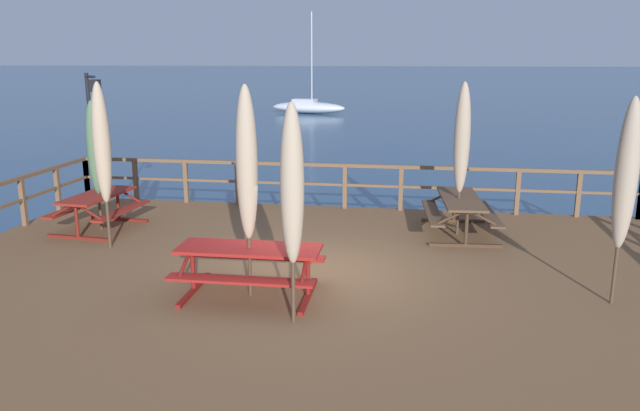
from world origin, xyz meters
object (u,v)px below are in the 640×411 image
object	(u,v)px
picnic_table_front_right	(460,207)
lamp_post_hooked	(93,120)
picnic_table_back_left	(98,204)
sailboat_distant	(308,107)
picnic_table_mid_right	(249,260)
patio_umbrella_tall_mid_left	(626,175)
patio_umbrella_short_mid	(292,186)
patio_umbrella_short_back	(247,165)
patio_umbrella_short_front	(462,139)
patio_umbrella_tall_front	(102,144)
patio_umbrella_tall_back_left	(95,149)

from	to	relation	value
picnic_table_front_right	lamp_post_hooked	distance (m)	8.79
picnic_table_back_left	sailboat_distant	bearing A→B (deg)	93.02
picnic_table_mid_right	picnic_table_back_left	world-z (taller)	same
patio_umbrella_tall_mid_left	sailboat_distant	size ratio (longest dim) A/B	0.39
patio_umbrella_short_mid	picnic_table_back_left	bearing A→B (deg)	141.52
picnic_table_back_left	patio_umbrella_tall_mid_left	xyz separation A→B (m)	(9.53, -2.60, 1.38)
patio_umbrella_short_back	patio_umbrella_short_front	bearing A→B (deg)	49.47
picnic_table_mid_right	lamp_post_hooked	distance (m)	7.41
picnic_table_mid_right	patio_umbrella_short_mid	bearing A→B (deg)	-45.57
patio_umbrella_short_front	patio_umbrella_tall_mid_left	distance (m)	3.97
sailboat_distant	patio_umbrella_tall_front	bearing A→B (deg)	-85.81
picnic_table_mid_right	patio_umbrella_short_mid	size ratio (longest dim) A/B	0.72
picnic_table_mid_right	patio_umbrella_short_front	distance (m)	5.32
patio_umbrella_tall_mid_left	lamp_post_hooked	world-z (taller)	lamp_post_hooked
picnic_table_front_right	patio_umbrella_tall_back_left	xyz separation A→B (m)	(-7.50, -0.82, 1.16)
patio_umbrella_tall_back_left	patio_umbrella_tall_mid_left	world-z (taller)	patio_umbrella_tall_mid_left
picnic_table_mid_right	sailboat_distant	size ratio (longest dim) A/B	0.28
patio_umbrella_tall_mid_left	lamp_post_hooked	distance (m)	11.53
patio_umbrella_short_mid	sailboat_distant	world-z (taller)	sailboat_distant
patio_umbrella_tall_front	lamp_post_hooked	world-z (taller)	lamp_post_hooked
picnic_table_front_right	patio_umbrella_short_front	distance (m)	1.41
patio_umbrella_short_back	patio_umbrella_tall_back_left	bearing A→B (deg)	142.72
lamp_post_hooked	picnic_table_back_left	bearing A→B (deg)	-62.08
picnic_table_back_left	patio_umbrella_short_back	size ratio (longest dim) A/B	0.62
patio_umbrella_short_back	patio_umbrella_short_front	size ratio (longest dim) A/B	1.03
picnic_table_back_left	lamp_post_hooked	distance (m)	2.73
picnic_table_mid_right	picnic_table_back_left	size ratio (longest dim) A/B	1.10
picnic_table_back_left	patio_umbrella_tall_back_left	size ratio (longest dim) A/B	0.73
lamp_post_hooked	patio_umbrella_short_back	bearing A→B (deg)	-44.44
picnic_table_front_right	patio_umbrella_tall_back_left	world-z (taller)	patio_umbrella_tall_back_left
patio_umbrella_tall_mid_left	patio_umbrella_tall_front	bearing A→B (deg)	170.63
picnic_table_front_right	patio_umbrella_short_back	bearing A→B (deg)	-130.57
patio_umbrella_short_back	picnic_table_mid_right	bearing A→B (deg)	116.28
patio_umbrella_tall_mid_left	sailboat_distant	bearing A→B (deg)	106.30
picnic_table_front_right	patio_umbrella_short_mid	distance (m)	5.60
patio_umbrella_tall_back_left	patio_umbrella_tall_mid_left	bearing A→B (deg)	-15.43
patio_umbrella_tall_mid_left	patio_umbrella_short_front	bearing A→B (deg)	121.05
picnic_table_back_left	patio_umbrella_tall_front	xyz separation A→B (m)	(0.84, -1.17, 1.44)
sailboat_distant	lamp_post_hooked	bearing A→B (deg)	-88.55
patio_umbrella_tall_back_left	picnic_table_mid_right	bearing A→B (deg)	-37.17
picnic_table_back_left	patio_umbrella_tall_mid_left	bearing A→B (deg)	-15.26
patio_umbrella_short_front	patio_umbrella_tall_mid_left	xyz separation A→B (m)	(2.05, -3.40, -0.03)
patio_umbrella_short_back	lamp_post_hooked	bearing A→B (deg)	135.56
patio_umbrella_tall_mid_left	patio_umbrella_tall_front	xyz separation A→B (m)	(-8.69, 1.43, 0.06)
picnic_table_mid_right	picnic_table_back_left	xyz separation A→B (m)	(-4.13, 3.09, -0.01)
picnic_table_front_right	patio_umbrella_tall_mid_left	world-z (taller)	patio_umbrella_tall_mid_left
patio_umbrella_short_front	patio_umbrella_tall_front	distance (m)	6.93
picnic_table_back_left	patio_umbrella_short_front	distance (m)	7.66
picnic_table_front_right	sailboat_distant	size ratio (longest dim) A/B	0.30
patio_umbrella_tall_mid_left	patio_umbrella_short_mid	distance (m)	4.74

